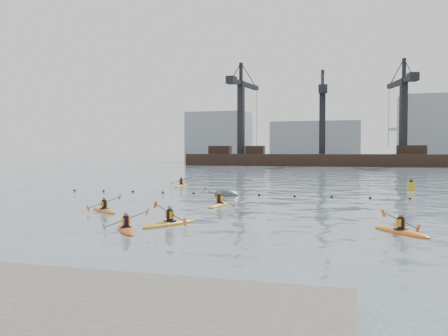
# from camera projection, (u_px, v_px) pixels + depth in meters

# --- Properties ---
(ground) EXTENTS (400.00, 400.00, 0.00)m
(ground) POSITION_uv_depth(u_px,v_px,m) (124.00, 245.00, 18.95)
(ground) COLOR #3A4855
(ground) RESTS_ON ground
(float_line) EXTENTS (33.24, 0.73, 0.24)m
(float_line) POSITION_uv_depth(u_px,v_px,m) (243.00, 195.00, 40.76)
(float_line) COLOR black
(float_line) RESTS_ON ground
(barge_pier) EXTENTS (72.00, 19.30, 29.50)m
(barge_pier) POSITION_uv_depth(u_px,v_px,m) (321.00, 159.00, 124.74)
(barge_pier) COLOR black
(barge_pier) RESTS_ON ground
(skyline) EXTENTS (141.00, 28.00, 22.00)m
(skyline) POSITION_uv_depth(u_px,v_px,m) (337.00, 135.00, 162.56)
(skyline) COLOR gray
(skyline) RESTS_ON ground
(kayaker_0) EXTENTS (2.37, 2.96, 1.15)m
(kayaker_0) POSITION_uv_depth(u_px,v_px,m) (126.00, 229.00, 22.37)
(kayaker_0) COLOR #BF4612
(kayaker_0) RESTS_ON ground
(kayaker_1) EXTENTS (2.26, 3.51, 1.28)m
(kayaker_1) POSITION_uv_depth(u_px,v_px,m) (170.00, 223.00, 24.18)
(kayaker_1) COLOR orange
(kayaker_1) RESTS_ON ground
(kayaker_2) EXTENTS (2.97, 2.53, 1.14)m
(kayaker_2) POSITION_uv_depth(u_px,v_px,m) (104.00, 210.00, 29.56)
(kayaker_2) COLOR orange
(kayaker_2) RESTS_ON ground
(kayaker_3) EXTENTS (2.48, 3.57, 1.45)m
(kayaker_3) POSITION_uv_depth(u_px,v_px,m) (219.00, 204.00, 32.67)
(kayaker_3) COLOR orange
(kayaker_3) RESTS_ON ground
(kayaker_4) EXTENTS (2.66, 2.98, 1.29)m
(kayaker_4) POSITION_uv_depth(u_px,v_px,m) (401.00, 231.00, 21.73)
(kayaker_4) COLOR orange
(kayaker_4) RESTS_ON ground
(kayaker_5) EXTENTS (2.49, 3.66, 1.28)m
(kayaker_5) POSITION_uv_depth(u_px,v_px,m) (181.00, 185.00, 51.09)
(kayaker_5) COLOR orange
(kayaker_5) RESTS_ON ground
(mooring_buoy) EXTENTS (2.80, 2.17, 1.60)m
(mooring_buoy) POSITION_uv_depth(u_px,v_px,m) (228.00, 196.00, 39.91)
(mooring_buoy) COLOR #3F4244
(mooring_buoy) RESTS_ON ground
(nav_buoy) EXTENTS (0.72, 0.72, 1.31)m
(nav_buoy) POSITION_uv_depth(u_px,v_px,m) (411.00, 186.00, 45.65)
(nav_buoy) COLOR gold
(nav_buoy) RESTS_ON ground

